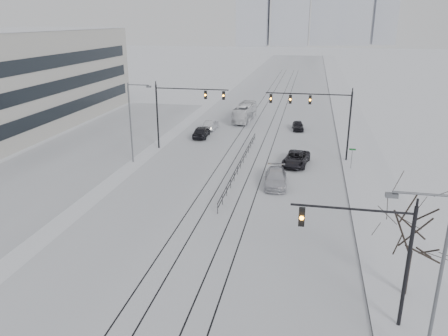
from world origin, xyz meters
The scene contains 19 objects.
road centered at (0.00, 60.00, 0.01)m, with size 22.00×260.00×0.02m, color silver.
sidewalk_east centered at (13.50, 60.00, 0.08)m, with size 5.00×260.00×0.16m, color silver.
curb centered at (11.05, 60.00, 0.06)m, with size 0.10×260.00×0.12m, color gray.
parking_strip centered at (-20.00, 35.00, 0.01)m, with size 14.00×60.00×0.03m, color silver.
tram_rails centered at (0.00, 40.00, 0.02)m, with size 5.30×180.00×0.01m.
traffic_mast_near centered at (10.79, 6.00, 4.56)m, with size 6.10×0.37×7.00m.
traffic_mast_ne centered at (8.15, 34.99, 5.76)m, with size 9.60×0.37×8.00m.
traffic_mast_nw centered at (-8.52, 36.00, 5.57)m, with size 9.10×0.37×8.00m.
street_light_east centered at (12.70, 3.00, 5.21)m, with size 2.73×0.25×9.00m.
street_light_west centered at (-12.20, 30.00, 5.21)m, with size 2.73×0.25×9.00m.
bare_tree centered at (13.20, 9.00, 4.49)m, with size 4.40×4.40×6.10m.
median_fence centered at (0.00, 30.00, 0.53)m, with size 0.06×24.00×1.00m.
street_sign centered at (11.80, 32.00, 1.61)m, with size 0.70×0.06×2.40m.
sedan_sb_inner centered at (-7.46, 42.05, 0.79)m, with size 1.87×4.64×1.58m, color black.
sedan_sb_outer centered at (-7.19, 46.72, 0.70)m, with size 1.47×4.23×1.39m, color #B8BAC1.
sedan_nb_front centered at (5.89, 32.44, 0.75)m, with size 2.49×5.39×1.50m, color black.
sedan_nb_right centered at (4.18, 25.62, 0.76)m, with size 2.13×5.23×1.52m, color silver.
sedan_nb_far centered at (5.48, 48.96, 0.66)m, with size 1.55×3.86×1.31m, color black.
box_truck centered at (-3.20, 53.72, 1.32)m, with size 2.22×9.50×2.65m, color silver.
Camera 1 is at (7.07, -14.67, 15.53)m, focal length 35.00 mm.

